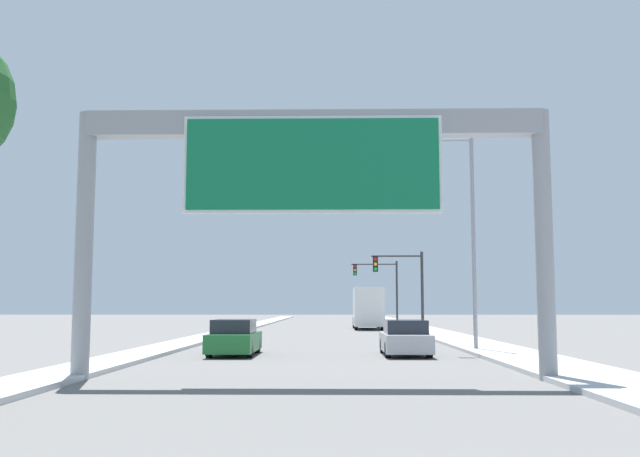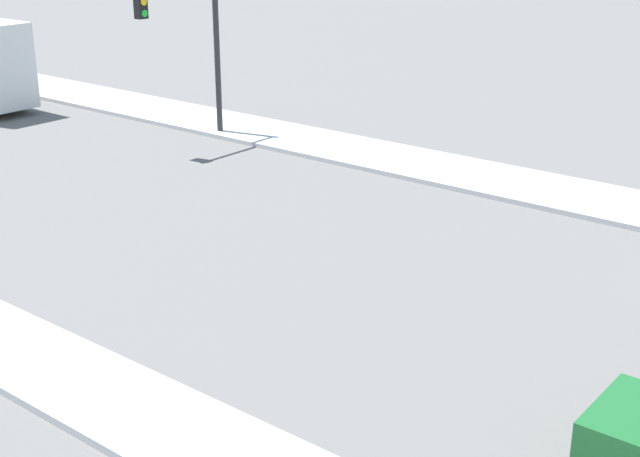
{
  "view_description": "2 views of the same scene",
  "coord_description": "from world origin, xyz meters",
  "px_view_note": "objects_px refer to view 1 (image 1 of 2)",
  "views": [
    {
      "loc": [
        0.59,
        -1.86,
        2.05
      ],
      "look_at": [
        0.0,
        28.57,
        5.33
      ],
      "focal_mm": 40.0,
      "sensor_mm": 36.0,
      "label": 1
    },
    {
      "loc": [
        -15.13,
        25.97,
        7.87
      ],
      "look_at": [
        -1.91,
        36.53,
        1.6
      ],
      "focal_mm": 50.0,
      "sensor_mm": 36.0,
      "label": 2
    }
  ],
  "objects_px": {
    "street_lamp_right": "(467,226)",
    "traffic_light_mid_block": "(382,282)",
    "truck_box_primary": "(368,308)",
    "traffic_light_near_intersection": "(405,279)",
    "sign_gantry": "(313,170)",
    "car_far_right": "(405,339)",
    "car_mid_left": "(234,338)"
  },
  "relations": [
    {
      "from": "car_far_right",
      "to": "truck_box_primary",
      "type": "height_order",
      "value": "truck_box_primary"
    },
    {
      "from": "car_mid_left",
      "to": "sign_gantry",
      "type": "bearing_deg",
      "value": -70.19
    },
    {
      "from": "street_lamp_right",
      "to": "traffic_light_mid_block",
      "type": "bearing_deg",
      "value": 91.9
    },
    {
      "from": "sign_gantry",
      "to": "traffic_light_near_intersection",
      "type": "height_order",
      "value": "sign_gantry"
    },
    {
      "from": "traffic_light_near_intersection",
      "to": "car_mid_left",
      "type": "bearing_deg",
      "value": -114.02
    },
    {
      "from": "truck_box_primary",
      "to": "car_mid_left",
      "type": "bearing_deg",
      "value": -102.44
    },
    {
      "from": "sign_gantry",
      "to": "traffic_light_mid_block",
      "type": "height_order",
      "value": "sign_gantry"
    },
    {
      "from": "sign_gantry",
      "to": "car_far_right",
      "type": "height_order",
      "value": "sign_gantry"
    },
    {
      "from": "car_far_right",
      "to": "traffic_light_mid_block",
      "type": "distance_m",
      "value": 40.56
    },
    {
      "from": "sign_gantry",
      "to": "car_mid_left",
      "type": "xyz_separation_m",
      "value": [
        -3.5,
        9.72,
        -5.15
      ]
    },
    {
      "from": "car_far_right",
      "to": "car_mid_left",
      "type": "bearing_deg",
      "value": -179.73
    },
    {
      "from": "truck_box_primary",
      "to": "street_lamp_right",
      "type": "distance_m",
      "value": 29.74
    },
    {
      "from": "car_mid_left",
      "to": "truck_box_primary",
      "type": "bearing_deg",
      "value": 77.56
    },
    {
      "from": "car_far_right",
      "to": "street_lamp_right",
      "type": "relative_size",
      "value": 0.47
    },
    {
      "from": "sign_gantry",
      "to": "traffic_light_near_intersection",
      "type": "distance_m",
      "value": 30.69
    },
    {
      "from": "traffic_light_near_intersection",
      "to": "traffic_light_mid_block",
      "type": "bearing_deg",
      "value": 90.73
    },
    {
      "from": "sign_gantry",
      "to": "street_lamp_right",
      "type": "relative_size",
      "value": 1.39
    },
    {
      "from": "sign_gantry",
      "to": "truck_box_primary",
      "type": "relative_size",
      "value": 1.69
    },
    {
      "from": "truck_box_primary",
      "to": "traffic_light_near_intersection",
      "type": "distance_m",
      "value": 11.72
    },
    {
      "from": "car_mid_left",
      "to": "traffic_light_near_intersection",
      "type": "relative_size",
      "value": 0.79
    },
    {
      "from": "car_far_right",
      "to": "traffic_light_near_intersection",
      "type": "bearing_deg",
      "value": 84.14
    },
    {
      "from": "truck_box_primary",
      "to": "street_lamp_right",
      "type": "relative_size",
      "value": 0.82
    },
    {
      "from": "sign_gantry",
      "to": "truck_box_primary",
      "type": "bearing_deg",
      "value": 85.17
    },
    {
      "from": "car_mid_left",
      "to": "truck_box_primary",
      "type": "height_order",
      "value": "truck_box_primary"
    },
    {
      "from": "street_lamp_right",
      "to": "traffic_light_near_intersection",
      "type": "bearing_deg",
      "value": 93.21
    },
    {
      "from": "traffic_light_mid_block",
      "to": "sign_gantry",
      "type": "bearing_deg",
      "value": -96.08
    },
    {
      "from": "car_far_right",
      "to": "truck_box_primary",
      "type": "bearing_deg",
      "value": 90.0
    },
    {
      "from": "car_far_right",
      "to": "truck_box_primary",
      "type": "distance_m",
      "value": 31.72
    },
    {
      "from": "street_lamp_right",
      "to": "car_far_right",
      "type": "bearing_deg",
      "value": -142.6
    },
    {
      "from": "sign_gantry",
      "to": "traffic_light_near_intersection",
      "type": "bearing_deg",
      "value": 79.48
    },
    {
      "from": "car_mid_left",
      "to": "traffic_light_near_intersection",
      "type": "height_order",
      "value": "traffic_light_near_intersection"
    },
    {
      "from": "sign_gantry",
      "to": "car_mid_left",
      "type": "distance_m",
      "value": 11.54
    }
  ]
}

